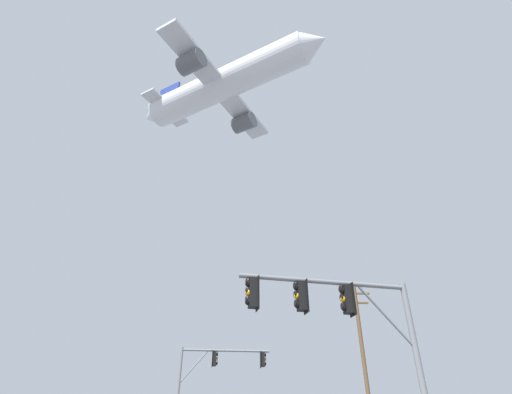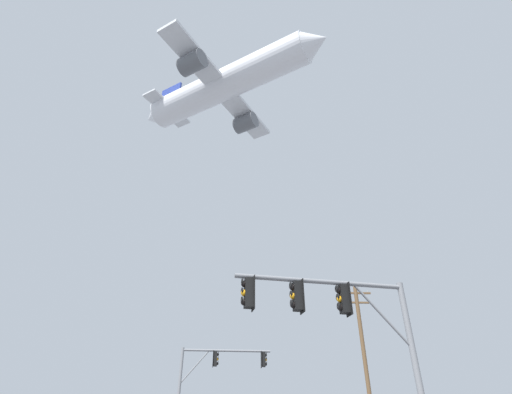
# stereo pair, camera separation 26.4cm
# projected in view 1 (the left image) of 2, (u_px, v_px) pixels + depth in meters

# --- Properties ---
(signal_pole_near) EXTENTS (5.69, 1.24, 5.93)m
(signal_pole_near) POSITION_uv_depth(u_px,v_px,m) (345.00, 320.00, 12.00)
(signal_pole_near) COLOR slate
(signal_pole_near) RESTS_ON ground
(signal_pole_far) EXTENTS (5.96, 0.71, 6.28)m
(signal_pole_far) POSITION_uv_depth(u_px,v_px,m) (211.00, 373.00, 24.97)
(signal_pole_far) COLOR slate
(signal_pole_far) RESTS_ON ground
(utility_pole) EXTENTS (2.20, 0.28, 10.71)m
(utility_pole) POSITION_uv_depth(u_px,v_px,m) (364.00, 359.00, 26.07)
(utility_pole) COLOR brown
(utility_pole) RESTS_ON ground
(airplane) EXTENTS (27.84, 21.50, 8.33)m
(airplane) POSITION_uv_depth(u_px,v_px,m) (225.00, 84.00, 54.85)
(airplane) COLOR white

